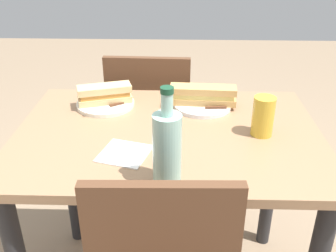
{
  "coord_description": "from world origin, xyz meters",
  "views": [
    {
      "loc": [
        -0.04,
        1.16,
        1.39
      ],
      "look_at": [
        0.0,
        0.0,
        0.78
      ],
      "focal_mm": 41.74,
      "sensor_mm": 36.0,
      "label": 1
    }
  ],
  "objects_px": {
    "chair_near": "(151,123)",
    "beer_glass": "(263,116)",
    "baguette_sandwich_far": "(203,95)",
    "knife_near": "(110,106)",
    "baguette_sandwich_near": "(105,94)",
    "plate_near": "(105,104)",
    "knife_far": "(205,108)",
    "plate_far": "(202,105)",
    "dining_table": "(168,165)",
    "water_bottle": "(167,147)"
  },
  "relations": [
    {
      "from": "plate_far",
      "to": "knife_near",
      "type": "bearing_deg",
      "value": 7.16
    },
    {
      "from": "baguette_sandwich_near",
      "to": "beer_glass",
      "type": "height_order",
      "value": "beer_glass"
    },
    {
      "from": "chair_near",
      "to": "baguette_sandwich_far",
      "type": "relative_size",
      "value": 3.48
    },
    {
      "from": "baguette_sandwich_near",
      "to": "baguette_sandwich_far",
      "type": "bearing_deg",
      "value": -179.6
    },
    {
      "from": "baguette_sandwich_far",
      "to": "beer_glass",
      "type": "height_order",
      "value": "beer_glass"
    },
    {
      "from": "baguette_sandwich_near",
      "to": "baguette_sandwich_far",
      "type": "height_order",
      "value": "same"
    },
    {
      "from": "knife_near",
      "to": "baguette_sandwich_far",
      "type": "distance_m",
      "value": 0.35
    },
    {
      "from": "baguette_sandwich_near",
      "to": "knife_far",
      "type": "distance_m",
      "value": 0.38
    },
    {
      "from": "dining_table",
      "to": "beer_glass",
      "type": "height_order",
      "value": "beer_glass"
    },
    {
      "from": "chair_near",
      "to": "knife_far",
      "type": "bearing_deg",
      "value": 120.41
    },
    {
      "from": "plate_near",
      "to": "plate_far",
      "type": "xyz_separation_m",
      "value": [
        -0.37,
        -0.0,
        0.0
      ]
    },
    {
      "from": "plate_near",
      "to": "knife_near",
      "type": "distance_m",
      "value": 0.05
    },
    {
      "from": "chair_near",
      "to": "baguette_sandwich_far",
      "type": "bearing_deg",
      "value": 122.76
    },
    {
      "from": "chair_near",
      "to": "beer_glass",
      "type": "xyz_separation_m",
      "value": [
        -0.41,
        0.57,
        0.32
      ]
    },
    {
      "from": "plate_far",
      "to": "baguette_sandwich_far",
      "type": "height_order",
      "value": "baguette_sandwich_far"
    },
    {
      "from": "plate_near",
      "to": "water_bottle",
      "type": "distance_m",
      "value": 0.56
    },
    {
      "from": "plate_near",
      "to": "baguette_sandwich_near",
      "type": "xyz_separation_m",
      "value": [
        0.0,
        -0.0,
        0.04
      ]
    },
    {
      "from": "water_bottle",
      "to": "beer_glass",
      "type": "distance_m",
      "value": 0.41
    },
    {
      "from": "knife_far",
      "to": "water_bottle",
      "type": "distance_m",
      "value": 0.47
    },
    {
      "from": "dining_table",
      "to": "baguette_sandwich_near",
      "type": "bearing_deg",
      "value": -38.96
    },
    {
      "from": "baguette_sandwich_far",
      "to": "beer_glass",
      "type": "bearing_deg",
      "value": 130.98
    },
    {
      "from": "dining_table",
      "to": "knife_far",
      "type": "height_order",
      "value": "knife_far"
    },
    {
      "from": "baguette_sandwich_far",
      "to": "baguette_sandwich_near",
      "type": "bearing_deg",
      "value": 0.4
    },
    {
      "from": "dining_table",
      "to": "plate_far",
      "type": "bearing_deg",
      "value": -121.81
    },
    {
      "from": "dining_table",
      "to": "knife_near",
      "type": "distance_m",
      "value": 0.31
    },
    {
      "from": "plate_far",
      "to": "water_bottle",
      "type": "distance_m",
      "value": 0.51
    },
    {
      "from": "water_bottle",
      "to": "baguette_sandwich_far",
      "type": "bearing_deg",
      "value": -103.61
    },
    {
      "from": "plate_near",
      "to": "plate_far",
      "type": "bearing_deg",
      "value": -179.6
    },
    {
      "from": "water_bottle",
      "to": "plate_far",
      "type": "bearing_deg",
      "value": -103.61
    },
    {
      "from": "chair_near",
      "to": "plate_near",
      "type": "xyz_separation_m",
      "value": [
        0.14,
        0.36,
        0.27
      ]
    },
    {
      "from": "chair_near",
      "to": "knife_near",
      "type": "relative_size",
      "value": 5.62
    },
    {
      "from": "knife_near",
      "to": "plate_far",
      "type": "distance_m",
      "value": 0.35
    },
    {
      "from": "dining_table",
      "to": "baguette_sandwich_near",
      "type": "distance_m",
      "value": 0.37
    },
    {
      "from": "dining_table",
      "to": "chair_near",
      "type": "bearing_deg",
      "value": -79.52
    },
    {
      "from": "plate_near",
      "to": "baguette_sandwich_near",
      "type": "distance_m",
      "value": 0.04
    },
    {
      "from": "baguette_sandwich_near",
      "to": "water_bottle",
      "type": "height_order",
      "value": "water_bottle"
    },
    {
      "from": "knife_far",
      "to": "beer_glass",
      "type": "relative_size",
      "value": 1.35
    },
    {
      "from": "chair_near",
      "to": "beer_glass",
      "type": "bearing_deg",
      "value": 126.05
    },
    {
      "from": "plate_near",
      "to": "beer_glass",
      "type": "distance_m",
      "value": 0.6
    },
    {
      "from": "knife_far",
      "to": "baguette_sandwich_far",
      "type": "bearing_deg",
      "value": -80.03
    },
    {
      "from": "chair_near",
      "to": "knife_far",
      "type": "height_order",
      "value": "chair_near"
    },
    {
      "from": "plate_near",
      "to": "knife_far",
      "type": "distance_m",
      "value": 0.38
    },
    {
      "from": "plate_near",
      "to": "beer_glass",
      "type": "relative_size",
      "value": 1.66
    },
    {
      "from": "plate_far",
      "to": "water_bottle",
      "type": "height_order",
      "value": "water_bottle"
    },
    {
      "from": "water_bottle",
      "to": "baguette_sandwich_near",
      "type": "bearing_deg",
      "value": -62.58
    },
    {
      "from": "plate_near",
      "to": "plate_far",
      "type": "relative_size",
      "value": 1.0
    },
    {
      "from": "chair_near",
      "to": "plate_near",
      "type": "relative_size",
      "value": 3.97
    },
    {
      "from": "chair_near",
      "to": "water_bottle",
      "type": "distance_m",
      "value": 0.93
    },
    {
      "from": "baguette_sandwich_near",
      "to": "knife_far",
      "type": "relative_size",
      "value": 1.17
    },
    {
      "from": "dining_table",
      "to": "knife_near",
      "type": "bearing_deg",
      "value": -35.45
    }
  ]
}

